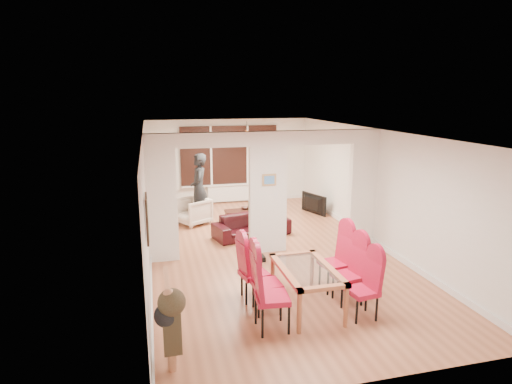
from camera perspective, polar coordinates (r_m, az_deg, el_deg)
name	(u,v)px	position (r m, az deg, el deg)	size (l,w,h in m)	color
floor	(267,251)	(9.42, 1.54, -7.84)	(5.00, 9.00, 0.01)	#A76343
room_walls	(268,193)	(9.05, 1.59, -0.11)	(5.00, 9.00, 2.60)	silver
divider_wall	(268,193)	(9.05, 1.59, -0.11)	(5.00, 0.18, 2.60)	white
bay_window_blinds	(229,155)	(13.27, -3.57, 4.93)	(3.00, 0.08, 1.80)	black
radiator	(230,193)	(13.45, -3.47, -0.16)	(1.40, 0.08, 0.50)	white
pendant_light	(247,137)	(12.14, -1.22, 7.30)	(0.36, 0.36, 0.36)	orange
stair_newel	(169,310)	(5.98, -11.58, -15.17)	(0.40, 1.20, 1.10)	#B97855
wall_poster	(147,218)	(6.33, -14.34, -3.44)	(0.04, 0.52, 0.67)	gray
pillar_photo	(269,180)	(8.89, 1.77, 1.63)	(0.30, 0.03, 0.25)	#4C8CD8
dining_table	(306,288)	(6.98, 6.72, -12.60)	(0.82, 1.46, 0.68)	#A25C3C
dining_chair_la	(272,292)	(6.27, 2.18, -13.16)	(0.47, 0.47, 1.17)	#AB1131
dining_chair_lb	(267,279)	(6.76, 1.45, -11.58)	(0.43, 0.43, 1.07)	#AB1131
dining_chair_lc	(254,269)	(7.14, -0.25, -10.25)	(0.42, 0.42, 1.06)	#AB1131
dining_chair_ra	(363,286)	(6.80, 14.04, -12.11)	(0.41, 0.41, 1.01)	#AB1131
dining_chair_rb	(348,272)	(7.20, 12.17, -10.34)	(0.43, 0.43, 1.06)	#AB1131
dining_chair_rc	(334,259)	(7.59, 10.40, -8.82)	(0.44, 0.44, 1.11)	#AB1131
sofa	(252,225)	(10.29, -0.58, -4.45)	(1.83, 0.72, 0.53)	black
armchair	(193,211)	(11.32, -8.39, -2.55)	(0.76, 0.74, 0.70)	beige
person	(199,189)	(11.27, -7.61, 0.44)	(0.44, 0.68, 1.85)	black
television	(311,204)	(12.27, 7.35, -1.61)	(0.13, 0.98, 0.57)	black
coffee_table	(242,214)	(11.84, -1.88, -2.95)	(0.91, 0.46, 0.21)	black
bottle	(249,206)	(11.75, -0.87, -1.83)	(0.07, 0.07, 0.28)	#143F19
bowl	(245,208)	(11.93, -1.44, -2.16)	(0.23, 0.23, 0.06)	black
shoes	(259,258)	(8.89, 0.41, -8.83)	(0.23, 0.24, 0.09)	black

